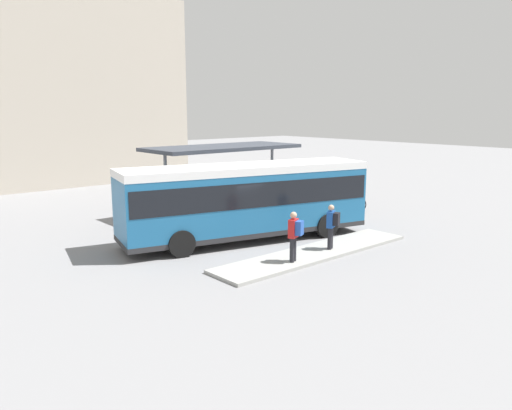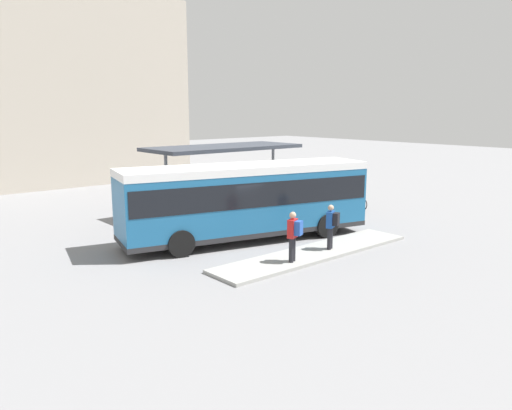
% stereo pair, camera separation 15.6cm
% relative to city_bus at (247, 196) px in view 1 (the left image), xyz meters
% --- Properties ---
extents(ground_plane, '(120.00, 120.00, 0.00)m').
position_rel_city_bus_xyz_m(ground_plane, '(-0.01, 0.00, -1.83)').
color(ground_plane, gray).
extents(curb_island, '(8.90, 1.80, 0.12)m').
position_rel_city_bus_xyz_m(curb_island, '(0.58, -3.31, -1.77)').
color(curb_island, '#9E9E99').
rests_on(curb_island, ground_plane).
extents(city_bus, '(10.64, 4.89, 3.14)m').
position_rel_city_bus_xyz_m(city_bus, '(0.00, 0.00, 0.00)').
color(city_bus, '#1E6093').
rests_on(city_bus, ground_plane).
extents(pedestrian_waiting, '(0.51, 0.54, 1.71)m').
position_rel_city_bus_xyz_m(pedestrian_waiting, '(1.27, -3.50, -0.73)').
color(pedestrian_waiting, '#232328').
rests_on(pedestrian_waiting, curb_island).
extents(pedestrian_companion, '(0.53, 0.56, 1.77)m').
position_rel_city_bus_xyz_m(pedestrian_companion, '(-0.95, -3.72, -0.70)').
color(pedestrian_companion, '#232328').
rests_on(pedestrian_companion, curb_island).
extents(bicycle_red, '(0.48, 1.56, 0.68)m').
position_rel_city_bus_xyz_m(bicycle_red, '(8.76, 1.20, -1.49)').
color(bicycle_red, black).
rests_on(bicycle_red, ground_plane).
extents(bicycle_yellow, '(0.48, 1.53, 0.67)m').
position_rel_city_bus_xyz_m(bicycle_yellow, '(8.63, 1.87, -1.50)').
color(bicycle_yellow, black).
rests_on(bicycle_yellow, ground_plane).
extents(bicycle_orange, '(0.48, 1.61, 0.70)m').
position_rel_city_bus_xyz_m(bicycle_orange, '(8.70, 2.54, -1.48)').
color(bicycle_orange, black).
rests_on(bicycle_orange, ground_plane).
extents(station_shelter, '(8.00, 3.32, 3.52)m').
position_rel_city_bus_xyz_m(station_shelter, '(2.52, 4.89, 1.54)').
color(station_shelter, '#383D47').
rests_on(station_shelter, ground_plane).
extents(potted_planter_near_shelter, '(0.72, 0.72, 1.10)m').
position_rel_city_bus_xyz_m(potted_planter_near_shelter, '(5.75, 2.57, -1.26)').
color(potted_planter_near_shelter, slate).
rests_on(potted_planter_near_shelter, ground_plane).
extents(station_building, '(21.03, 14.57, 13.52)m').
position_rel_city_bus_xyz_m(station_building, '(-1.15, 25.93, 4.93)').
color(station_building, '#B2A899').
rests_on(station_building, ground_plane).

